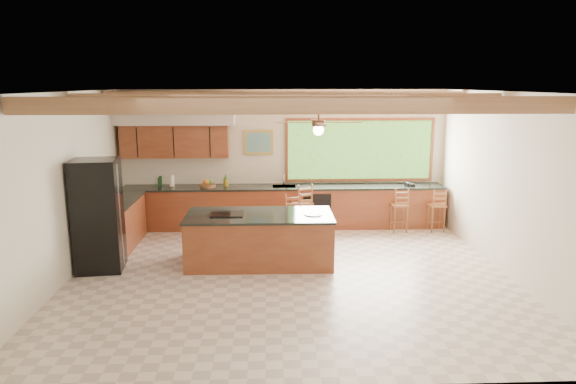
{
  "coord_description": "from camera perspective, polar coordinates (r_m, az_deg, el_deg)",
  "views": [
    {
      "loc": [
        -0.36,
        -8.08,
        3.14
      ],
      "look_at": [
        0.0,
        0.8,
        1.24
      ],
      "focal_mm": 32.0,
      "sensor_mm": 36.0,
      "label": 1
    }
  ],
  "objects": [
    {
      "name": "bar_stool_a",
      "position": [
        10.18,
        0.33,
        -2.36
      ],
      "size": [
        0.43,
        0.43,
        1.02
      ],
      "rotation": [
        0.0,
        0.0,
        0.21
      ],
      "color": "brown",
      "rests_on": "ground"
    },
    {
      "name": "counter_run",
      "position": [
        10.95,
        -4.67,
        -2.13
      ],
      "size": [
        7.12,
        3.1,
        1.22
      ],
      "color": "brown",
      "rests_on": "ground"
    },
    {
      "name": "bar_stool_b",
      "position": [
        10.8,
        1.56,
        -1.35
      ],
      "size": [
        0.49,
        0.49,
        1.08
      ],
      "rotation": [
        0.0,
        0.0,
        0.35
      ],
      "color": "brown",
      "rests_on": "ground"
    },
    {
      "name": "refrigerator",
      "position": [
        9.22,
        -20.35,
        -2.45
      ],
      "size": [
        0.81,
        0.79,
        1.9
      ],
      "rotation": [
        0.0,
        0.0,
        0.1
      ],
      "color": "black",
      "rests_on": "ground"
    },
    {
      "name": "bar_stool_c",
      "position": [
        11.15,
        12.32,
        -1.53
      ],
      "size": [
        0.37,
        0.37,
        0.97
      ],
      "rotation": [
        0.0,
        0.0,
        0.06
      ],
      "color": "brown",
      "rests_on": "ground"
    },
    {
      "name": "room_shell",
      "position": [
        8.79,
        -1.08,
        6.01
      ],
      "size": [
        7.27,
        6.54,
        3.02
      ],
      "color": "beige",
      "rests_on": "ground"
    },
    {
      "name": "island",
      "position": [
        9.09,
        -3.18,
        -5.18
      ],
      "size": [
        2.57,
        1.23,
        0.91
      ],
      "rotation": [
        0.0,
        0.0,
        -0.01
      ],
      "color": "brown",
      "rests_on": "ground"
    },
    {
      "name": "bar_stool_d",
      "position": [
        11.39,
        16.27,
        -1.54
      ],
      "size": [
        0.36,
        0.36,
        0.94
      ],
      "rotation": [
        0.0,
        0.0,
        0.06
      ],
      "color": "brown",
      "rests_on": "ground"
    },
    {
      "name": "ground",
      "position": [
        8.68,
        0.21,
        -9.15
      ],
      "size": [
        7.2,
        7.2,
        0.0
      ],
      "primitive_type": "plane",
      "color": "beige",
      "rests_on": "ground"
    }
  ]
}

